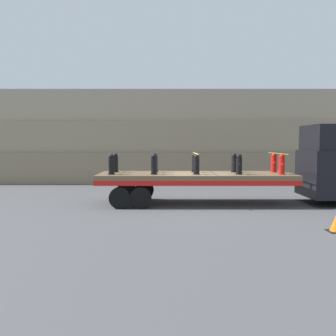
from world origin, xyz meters
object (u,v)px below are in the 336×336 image
(fire_hydrant_red_near_4, at_px, (282,165))
(fire_hydrant_red_far_4, at_px, (274,163))
(truck_cab, at_px, (334,165))
(fire_hydrant_black_far_3, at_px, (234,163))
(fire_hydrant_black_far_2, at_px, (195,163))
(fire_hydrant_black_near_3, at_px, (239,165))
(fire_hydrant_black_far_0, at_px, (115,163))
(fire_hydrant_black_near_2, at_px, (197,164))
(fire_hydrant_black_near_1, at_px, (154,164))
(fire_hydrant_black_near_0, at_px, (112,164))
(flatbed_trailer, at_px, (185,179))
(fire_hydrant_black_far_1, at_px, (155,163))

(fire_hydrant_red_near_4, distance_m, fire_hydrant_red_far_4, 1.14)
(truck_cab, distance_m, fire_hydrant_black_far_3, 4.15)
(fire_hydrant_black_far_2, relative_size, fire_hydrant_black_near_3, 1.00)
(fire_hydrant_black_far_0, distance_m, fire_hydrant_red_far_4, 6.94)
(fire_hydrant_black_near_2, xyz_separation_m, fire_hydrant_red_near_4, (3.47, 0.00, 0.00))
(fire_hydrant_black_near_1, relative_size, fire_hydrant_red_near_4, 1.00)
(fire_hydrant_black_near_0, bearing_deg, fire_hydrant_black_near_2, 0.00)
(flatbed_trailer, height_order, fire_hydrant_red_far_4, fire_hydrant_red_far_4)
(flatbed_trailer, distance_m, fire_hydrant_black_near_1, 1.54)
(fire_hydrant_black_near_2, xyz_separation_m, fire_hydrant_black_near_3, (1.73, 0.00, 0.00))
(fire_hydrant_black_near_1, bearing_deg, fire_hydrant_black_near_3, 0.00)
(fire_hydrant_black_near_0, bearing_deg, fire_hydrant_black_far_0, 90.00)
(flatbed_trailer, bearing_deg, fire_hydrant_black_far_2, 51.75)
(fire_hydrant_red_near_4, bearing_deg, fire_hydrant_black_near_2, 180.00)
(flatbed_trailer, distance_m, fire_hydrant_black_near_0, 3.14)
(fire_hydrant_black_near_1, height_order, fire_hydrant_black_far_1, same)
(fire_hydrant_black_far_0, xyz_separation_m, fire_hydrant_black_far_3, (5.20, 0.00, 0.00))
(fire_hydrant_black_near_1, bearing_deg, fire_hydrant_black_far_3, 18.21)
(fire_hydrant_red_near_4, bearing_deg, fire_hydrant_black_near_3, 180.00)
(fire_hydrant_black_far_0, height_order, fire_hydrant_black_far_1, same)
(truck_cab, bearing_deg, fire_hydrant_red_far_4, 166.50)
(fire_hydrant_black_far_1, bearing_deg, fire_hydrant_black_near_3, -18.21)
(fire_hydrant_black_far_2, bearing_deg, truck_cab, -5.58)
(fire_hydrant_black_far_2, distance_m, fire_hydrant_red_near_4, 3.65)
(fire_hydrant_black_far_0, bearing_deg, fire_hydrant_black_near_1, -33.34)
(fire_hydrant_black_near_2, bearing_deg, fire_hydrant_black_far_2, 90.00)
(truck_cab, bearing_deg, fire_hydrant_black_far_2, 174.42)
(flatbed_trailer, relative_size, fire_hydrant_black_near_1, 9.75)
(flatbed_trailer, relative_size, fire_hydrant_black_far_2, 9.75)
(fire_hydrant_black_near_1, xyz_separation_m, fire_hydrant_black_near_2, (1.73, 0.00, 0.00))
(fire_hydrant_black_near_2, relative_size, fire_hydrant_black_near_3, 1.00)
(fire_hydrant_black_far_1, relative_size, fire_hydrant_black_far_3, 1.00)
(flatbed_trailer, xyz_separation_m, fire_hydrant_black_near_3, (2.18, -0.57, 0.64))
(fire_hydrant_black_near_0, xyz_separation_m, fire_hydrant_black_near_1, (1.73, 0.00, 0.00))
(fire_hydrant_black_far_1, height_order, fire_hydrant_black_far_3, same)
(flatbed_trailer, distance_m, fire_hydrant_black_far_0, 3.14)
(fire_hydrant_black_near_2, bearing_deg, fire_hydrant_black_near_3, 0.00)
(fire_hydrant_black_far_0, xyz_separation_m, fire_hydrant_black_far_2, (3.47, 0.00, 0.00))
(truck_cab, xyz_separation_m, flatbed_trailer, (-6.29, 0.00, -0.58))
(fire_hydrant_black_near_0, distance_m, fire_hydrant_black_near_1, 1.73)
(fire_hydrant_black_far_0, xyz_separation_m, fire_hydrant_black_near_2, (3.47, -1.14, 0.00))
(fire_hydrant_black_far_3, xyz_separation_m, fire_hydrant_red_far_4, (1.73, 0.00, 0.00))
(fire_hydrant_black_near_0, height_order, fire_hydrant_black_near_2, same)
(fire_hydrant_red_near_4, bearing_deg, flatbed_trailer, 171.72)
(fire_hydrant_black_near_0, bearing_deg, fire_hydrant_red_near_4, 0.00)
(truck_cab, xyz_separation_m, fire_hydrant_black_far_3, (-4.11, 0.57, 0.06))
(fire_hydrant_black_near_3, bearing_deg, fire_hydrant_black_far_3, 90.00)
(fire_hydrant_black_far_2, distance_m, fire_hydrant_red_far_4, 3.47)
(fire_hydrant_black_far_0, distance_m, fire_hydrant_black_far_3, 5.20)
(fire_hydrant_red_far_4, bearing_deg, fire_hydrant_black_far_3, 180.00)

